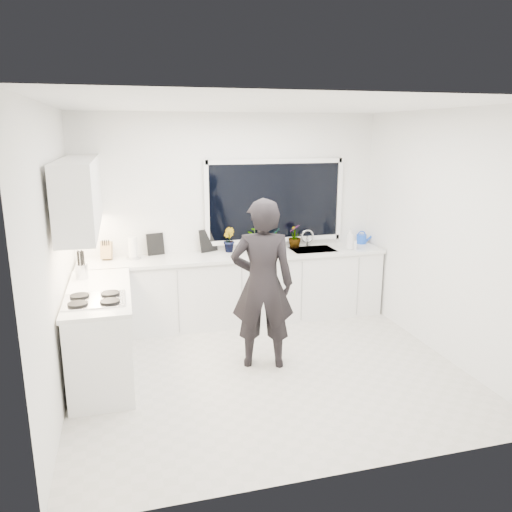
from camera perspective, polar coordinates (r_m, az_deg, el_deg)
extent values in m
cube|color=beige|center=(5.45, 1.31, -12.91)|extent=(4.00, 3.50, 0.02)
cube|color=white|center=(6.66, -2.88, 4.43)|extent=(4.00, 0.02, 2.70)
cube|color=white|center=(4.83, -22.12, -0.29)|extent=(0.02, 3.50, 2.70)
cube|color=white|center=(5.87, 20.60, 2.22)|extent=(0.02, 3.50, 2.70)
cube|color=white|center=(4.87, 1.50, 16.98)|extent=(4.00, 3.50, 0.02)
cube|color=black|center=(6.75, 2.18, 6.28)|extent=(1.80, 0.02, 1.00)
cube|color=white|center=(6.58, -2.21, -3.85)|extent=(3.92, 0.58, 0.88)
cube|color=white|center=(5.41, -17.20, -8.55)|extent=(0.58, 1.60, 0.88)
cube|color=silver|center=(6.45, -2.23, 0.02)|extent=(3.94, 0.62, 0.04)
cube|color=silver|center=(5.26, -17.56, -3.90)|extent=(0.62, 1.60, 0.04)
cube|color=white|center=(5.41, -19.44, 6.77)|extent=(0.34, 2.10, 0.70)
cube|color=silver|center=(6.76, 6.45, 0.35)|extent=(0.58, 0.42, 0.14)
cylinder|color=silver|center=(6.91, 5.89, 2.02)|extent=(0.03, 0.03, 0.22)
cube|color=black|center=(4.91, -17.97, -4.75)|extent=(0.56, 0.48, 0.03)
imported|color=black|center=(5.22, 0.74, -3.26)|extent=(0.75, 0.59, 1.82)
cube|color=silver|center=(6.51, 1.10, 0.49)|extent=(0.46, 0.35, 0.03)
cube|color=red|center=(6.51, 1.10, 0.64)|extent=(0.42, 0.31, 0.01)
cylinder|color=blue|center=(7.20, 11.96, 1.92)|extent=(0.14, 0.14, 0.13)
cylinder|color=silver|center=(6.37, -13.88, 0.83)|extent=(0.14, 0.14, 0.26)
cube|color=brown|center=(6.42, -16.71, 0.56)|extent=(0.15, 0.12, 0.22)
cylinder|color=silver|center=(5.67, -19.28, -1.68)|extent=(0.17, 0.17, 0.16)
cube|color=black|center=(6.51, -11.42, 1.35)|extent=(0.22, 0.07, 0.28)
cube|color=black|center=(6.59, -5.48, 1.79)|extent=(0.24, 0.12, 0.30)
imported|color=#26662D|center=(6.55, -3.16, 1.86)|extent=(0.17, 0.20, 0.32)
imported|color=#26662D|center=(6.64, -0.05, 1.93)|extent=(0.35, 0.35, 0.29)
imported|color=#26662D|center=(6.72, 2.28, 2.02)|extent=(0.18, 0.18, 0.29)
imported|color=#26662D|center=(6.80, 4.44, 2.27)|extent=(0.24, 0.24, 0.32)
imported|color=#D8BF66|center=(6.77, 10.71, 1.95)|extent=(0.14, 0.14, 0.30)
imported|color=#D8BF66|center=(6.81, 11.08, 1.49)|extent=(0.11, 0.11, 0.18)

